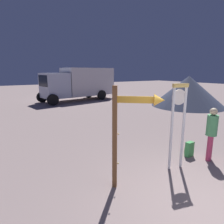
{
  "coord_description": "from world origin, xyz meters",
  "views": [
    {
      "loc": [
        -3.31,
        -1.6,
        2.64
      ],
      "look_at": [
        0.33,
        4.1,
        1.2
      ],
      "focal_mm": 30.63,
      "sensor_mm": 36.0,
      "label": 1
    }
  ],
  "objects_px": {
    "arrow_sign": "(131,121)",
    "box_truck_near": "(80,83)",
    "person_near_clock": "(211,131)",
    "dome_tent": "(188,91)",
    "backpack": "(189,149)",
    "standing_clock": "(178,118)"
  },
  "relations": [
    {
      "from": "standing_clock",
      "to": "dome_tent",
      "type": "bearing_deg",
      "value": 34.66
    },
    {
      "from": "standing_clock",
      "to": "backpack",
      "type": "distance_m",
      "value": 1.56
    },
    {
      "from": "box_truck_near",
      "to": "dome_tent",
      "type": "height_order",
      "value": "box_truck_near"
    },
    {
      "from": "person_near_clock",
      "to": "arrow_sign",
      "type": "bearing_deg",
      "value": 177.04
    },
    {
      "from": "backpack",
      "to": "box_truck_near",
      "type": "xyz_separation_m",
      "value": [
        2.05,
        13.21,
        1.39
      ]
    },
    {
      "from": "person_near_clock",
      "to": "box_truck_near",
      "type": "relative_size",
      "value": 0.22
    },
    {
      "from": "standing_clock",
      "to": "person_near_clock",
      "type": "relative_size",
      "value": 1.45
    },
    {
      "from": "standing_clock",
      "to": "box_truck_near",
      "type": "relative_size",
      "value": 0.32
    },
    {
      "from": "arrow_sign",
      "to": "standing_clock",
      "type": "bearing_deg",
      "value": 2.99
    },
    {
      "from": "arrow_sign",
      "to": "box_truck_near",
      "type": "bearing_deg",
      "value": 70.96
    },
    {
      "from": "arrow_sign",
      "to": "box_truck_near",
      "type": "xyz_separation_m",
      "value": [
        4.67,
        13.53,
        0.04
      ]
    },
    {
      "from": "arrow_sign",
      "to": "person_near_clock",
      "type": "relative_size",
      "value": 1.46
    },
    {
      "from": "box_truck_near",
      "to": "arrow_sign",
      "type": "bearing_deg",
      "value": -109.04
    },
    {
      "from": "person_near_clock",
      "to": "dome_tent",
      "type": "distance_m",
      "value": 9.74
    },
    {
      "from": "person_near_clock",
      "to": "standing_clock",
      "type": "bearing_deg",
      "value": 169.35
    },
    {
      "from": "standing_clock",
      "to": "arrow_sign",
      "type": "relative_size",
      "value": 0.99
    },
    {
      "from": "arrow_sign",
      "to": "backpack",
      "type": "distance_m",
      "value": 2.96
    },
    {
      "from": "box_truck_near",
      "to": "backpack",
      "type": "bearing_deg",
      "value": -98.84
    },
    {
      "from": "backpack",
      "to": "arrow_sign",
      "type": "bearing_deg",
      "value": -172.89
    },
    {
      "from": "arrow_sign",
      "to": "dome_tent",
      "type": "xyz_separation_m",
      "value": [
        10.36,
        6.11,
        -0.43
      ]
    },
    {
      "from": "arrow_sign",
      "to": "box_truck_near",
      "type": "relative_size",
      "value": 0.33
    },
    {
      "from": "standing_clock",
      "to": "dome_tent",
      "type": "height_order",
      "value": "standing_clock"
    }
  ]
}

